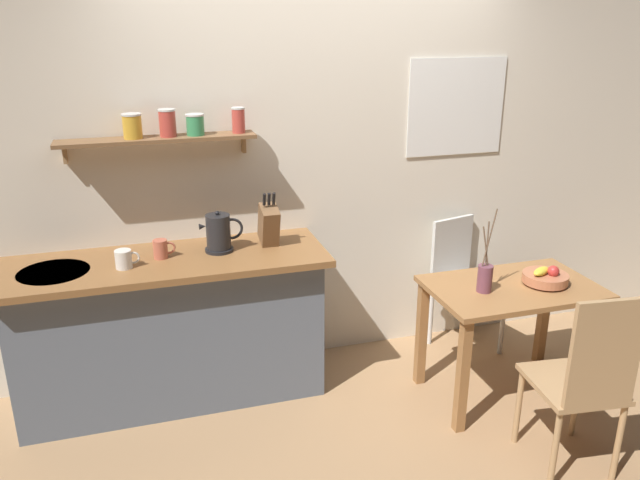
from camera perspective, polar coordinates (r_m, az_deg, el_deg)
The scene contains 13 objects.
ground_plane at distance 4.04m, azimuth 2.46°, elevation -13.81°, with size 14.00×14.00×0.00m, color #A87F56.
back_wall at distance 4.14m, azimuth 2.43°, elevation 7.44°, with size 6.80×0.11×2.70m.
kitchen_counter at distance 3.92m, azimuth -13.14°, elevation -7.69°, with size 1.83×0.63×0.91m.
wall_shelf at distance 3.72m, azimuth -13.55°, elevation 9.42°, with size 1.10×0.20×0.29m.
dining_table at distance 3.95m, azimuth 16.72°, elevation -5.62°, with size 0.98×0.62×0.73m.
dining_chair_near at distance 3.42m, azimuth 22.65°, elevation -11.30°, with size 0.45×0.48×1.02m.
dining_chair_far at distance 4.49m, azimuth 12.53°, elevation -3.40°, with size 0.48×0.50×0.91m.
fruit_bowl at distance 3.96m, azimuth 19.53°, elevation -3.14°, with size 0.26×0.26×0.12m.
twig_vase at distance 3.74m, azimuth 14.55°, elevation -3.23°, with size 0.09×0.09×0.49m.
electric_kettle at distance 3.74m, azimuth -9.03°, elevation 0.60°, with size 0.25×0.17×0.24m.
knife_block at distance 3.78m, azimuth -4.61°, elevation 1.43°, with size 0.10×0.21×0.33m.
coffee_mug_by_sink at distance 3.62m, azimuth -17.13°, elevation -1.64°, with size 0.13×0.09×0.10m.
coffee_mug_spare at distance 3.71m, azimuth -14.04°, elevation -0.78°, with size 0.13×0.08×0.11m.
Camera 1 is at (-1.14, -3.17, 2.24)m, focal length 35.74 mm.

